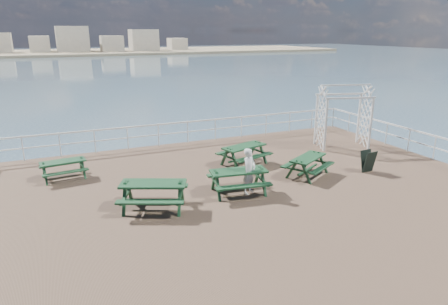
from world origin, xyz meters
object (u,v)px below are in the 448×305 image
Objects in this scene: picnic_table_d at (153,190)px; trellis_arbor at (343,119)px; picnic_table_e at (239,176)px; picnic_table_a at (63,166)px; picnic_table_c at (308,162)px; person at (249,171)px; picnic_table_b at (244,151)px.

picnic_table_d is 10.57m from trellis_arbor.
picnic_table_a is at bearing 152.81° from picnic_table_e.
picnic_table_c is 1.06× the size of picnic_table_e.
picnic_table_a is 0.78× the size of picnic_table_c.
picnic_table_d is 1.18× the size of picnic_table_e.
picnic_table_e is (2.97, 0.10, -0.03)m from picnic_table_d.
picnic_table_e reaches higher than picnic_table_c.
picnic_table_c is at bearing 28.93° from picnic_table_d.
person is (-6.70, -3.44, -0.53)m from trellis_arbor.
trellis_arbor is at bearing 33.26° from picnic_table_e.
picnic_table_a is 0.78× the size of picnic_table_b.
picnic_table_d is 0.84× the size of trellis_arbor.
person is at bearing -41.31° from picnic_table_a.
picnic_table_b is (6.97, -1.19, 0.09)m from picnic_table_a.
trellis_arbor is at bearing -9.03° from picnic_table_a.
picnic_table_e is at bearing -139.79° from trellis_arbor.
picnic_table_b is at bearing -158.62° from trellis_arbor.
picnic_table_c reaches higher than picnic_table_a.
picnic_table_c is at bearing -27.73° from picnic_table_a.
person is (-2.85, -0.66, 0.25)m from picnic_table_c.
picnic_table_e is at bearing 123.26° from person.
picnic_table_d is at bearing -146.13° from trellis_arbor.
picnic_table_e is 7.78m from trellis_arbor.
picnic_table_a is 7.07m from picnic_table_b.
picnic_table_b reaches higher than picnic_table_a.
picnic_table_d reaches higher than picnic_table_e.
picnic_table_c is 1.40× the size of person.
picnic_table_c is 3.21m from picnic_table_e.
trellis_arbor is at bearing -10.10° from picnic_table_b.
picnic_table_b is 3.08m from picnic_table_e.
picnic_table_e is (-1.52, -2.68, 0.01)m from picnic_table_b.
picnic_table_b is at bearing 37.51° from person.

